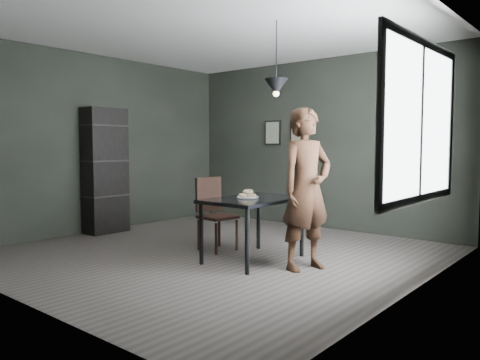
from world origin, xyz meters
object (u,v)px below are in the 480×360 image
Objects in this scene: woman at (306,189)px; shelf_unit at (105,171)px; cafe_table at (253,205)px; pendant_lamp at (276,87)px; wood_chair at (213,209)px; white_plate at (248,198)px.

shelf_unit is (-3.61, -0.13, 0.08)m from woman.
cafe_table is 1.41m from pendant_lamp.
pendant_lamp reaches higher than wood_chair.
shelf_unit is (-2.15, -0.20, 0.44)m from wood_chair.
wood_chair reaches higher than white_plate.
cafe_table is 0.67× the size of woman.
cafe_table is 0.79m from wood_chair.
white_plate is at bearing -150.33° from pendant_lamp.
woman reaches higher than white_plate.
cafe_table is 0.73m from woman.
white_plate is 0.79m from wood_chair.
woman is 1.88× the size of wood_chair.
wood_chair is at bearing 165.53° from white_plate.
woman is (0.69, 0.06, 0.22)m from cafe_table.
shelf_unit reaches higher than cafe_table.
cafe_table is at bearing -2.32° from wood_chair.
pendant_lamp is at bearing 104.18° from woman.
pendant_lamp reaches higher than shelf_unit.
woman reaches higher than wood_chair.
wood_chair is (-1.46, 0.06, -0.35)m from woman.
woman is 2.07× the size of pendant_lamp.
shelf_unit is 2.26× the size of pendant_lamp.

